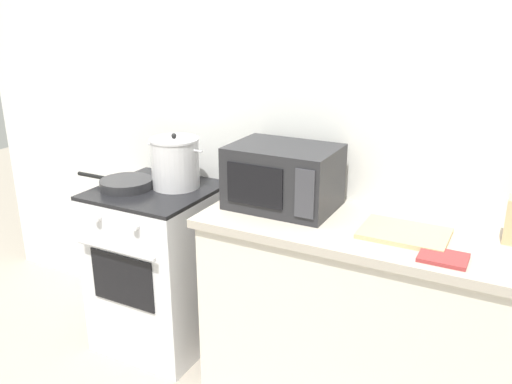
# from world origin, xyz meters

# --- Properties ---
(back_wall) EXTENTS (4.40, 0.10, 2.50)m
(back_wall) POSITION_xyz_m (0.30, 0.97, 1.25)
(back_wall) COLOR silver
(back_wall) RESTS_ON ground_plane
(lower_cabinet_right) EXTENTS (1.64, 0.56, 0.88)m
(lower_cabinet_right) POSITION_xyz_m (0.90, 0.62, 0.44)
(lower_cabinet_right) COLOR beige
(lower_cabinet_right) RESTS_ON ground_plane
(countertop_right) EXTENTS (1.70, 0.60, 0.04)m
(countertop_right) POSITION_xyz_m (0.90, 0.62, 0.90)
(countertop_right) COLOR #ADA393
(countertop_right) RESTS_ON lower_cabinet_right
(stove) EXTENTS (0.60, 0.64, 0.92)m
(stove) POSITION_xyz_m (-0.35, 0.60, 0.46)
(stove) COLOR silver
(stove) RESTS_ON ground_plane
(stock_pot) EXTENTS (0.34, 0.26, 0.29)m
(stock_pot) POSITION_xyz_m (-0.27, 0.68, 1.05)
(stock_pot) COLOR silver
(stock_pot) RESTS_ON stove
(frying_pan) EXTENTS (0.48, 0.28, 0.05)m
(frying_pan) POSITION_xyz_m (-0.49, 0.54, 0.95)
(frying_pan) COLOR #28282B
(frying_pan) RESTS_ON stove
(microwave) EXTENTS (0.50, 0.37, 0.30)m
(microwave) POSITION_xyz_m (0.37, 0.68, 1.07)
(microwave) COLOR #232326
(microwave) RESTS_ON countertop_right
(cutting_board) EXTENTS (0.36, 0.26, 0.02)m
(cutting_board) POSITION_xyz_m (0.97, 0.60, 0.93)
(cutting_board) COLOR tan
(cutting_board) RESTS_ON countertop_right
(oven_mitt) EXTENTS (0.18, 0.14, 0.02)m
(oven_mitt) POSITION_xyz_m (1.15, 0.44, 0.93)
(oven_mitt) COLOR #993333
(oven_mitt) RESTS_ON countertop_right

